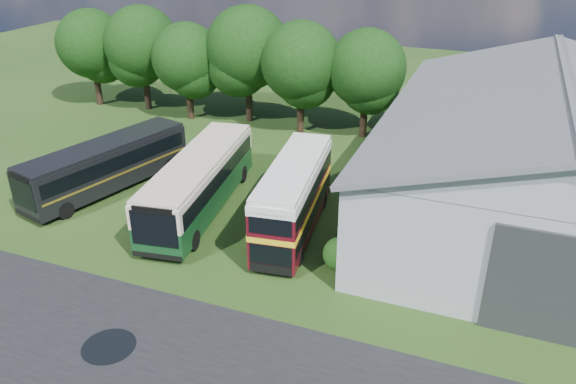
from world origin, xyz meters
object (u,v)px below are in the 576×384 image
at_px(storage_shed, 553,146).
at_px(bus_maroon_double, 294,198).
at_px(bus_dark_single, 107,165).
at_px(bus_green_single, 200,182).

xyz_separation_m(storage_shed, bus_maroon_double, (-12.80, -7.44, -2.13)).
height_order(bus_maroon_double, bus_dark_single, bus_maroon_double).
bearing_deg(bus_green_single, storage_shed, 12.21).
bearing_deg(storage_shed, bus_maroon_double, -149.84).
bearing_deg(bus_green_single, bus_maroon_double, -11.93).
bearing_deg(bus_dark_single, bus_maroon_double, 11.54).
relative_size(bus_green_single, bus_maroon_double, 1.29).
bearing_deg(bus_dark_single, bus_green_single, 11.85).
xyz_separation_m(bus_green_single, bus_dark_single, (-6.88, 0.36, -0.13)).
height_order(bus_green_single, bus_maroon_double, bus_maroon_double).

